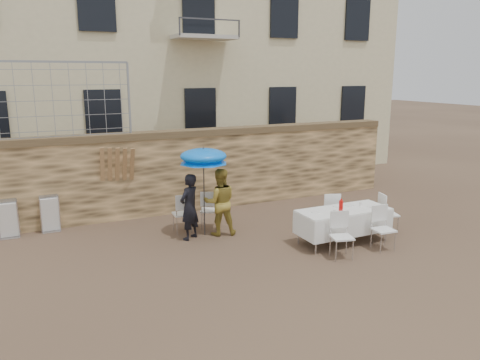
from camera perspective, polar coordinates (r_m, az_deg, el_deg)
name	(u,v)px	position (r m, az deg, el deg)	size (l,w,h in m)	color
ground	(270,279)	(8.89, 3.73, -12.00)	(80.00, 80.00, 0.00)	brown
stone_wall	(184,171)	(12.95, -6.85, 1.05)	(13.00, 0.50, 2.20)	#937349
chain_link_fence	(62,100)	(12.11, -20.89, 9.05)	(3.20, 0.06, 1.80)	gray
man_suit	(189,207)	(10.71, -6.19, -3.28)	(0.56, 0.37, 1.53)	black
woman_dress	(220,202)	(10.96, -2.48, -2.69)	(0.77, 0.60, 1.59)	gold
umbrella	(203,159)	(10.69, -4.47, 2.58)	(1.11, 1.11, 1.94)	#3F3F44
couple_chair_left	(182,213)	(11.30, -7.06, -3.96)	(0.48, 0.48, 0.96)	white
couple_chair_right	(209,209)	(11.52, -3.75, -3.56)	(0.48, 0.48, 0.96)	white
banquet_table	(344,211)	(10.71, 12.53, -3.72)	(2.10, 0.85, 0.78)	white
soda_bottle	(341,206)	(10.43, 12.20, -3.16)	(0.09, 0.09, 0.26)	red
table_chair_front_left	(342,236)	(9.87, 12.32, -6.68)	(0.48, 0.48, 0.96)	white
table_chair_front_right	(384,229)	(10.55, 17.12, -5.69)	(0.48, 0.48, 0.96)	white
table_chair_back	(330,211)	(11.51, 10.86, -3.78)	(0.48, 0.48, 0.96)	white
table_chair_side	(388,213)	(11.73, 17.64, -3.85)	(0.48, 0.48, 0.96)	white
chair_stack_left	(8,217)	(12.23, -26.39, -4.03)	(0.46, 0.47, 0.92)	white
chair_stack_right	(50,212)	(12.23, -22.19, -3.63)	(0.46, 0.40, 0.92)	white
wood_planks	(115,183)	(12.32, -15.00, -0.39)	(0.70, 0.20, 2.00)	#A37749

